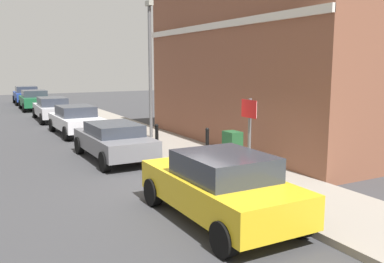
{
  "coord_description": "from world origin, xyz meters",
  "views": [
    {
      "loc": [
        -5.1,
        -9.78,
        3.26
      ],
      "look_at": [
        1.02,
        1.5,
        1.2
      ],
      "focal_mm": 39.04,
      "sensor_mm": 36.0,
      "label": 1
    }
  ],
  "objects": [
    {
      "name": "utility_cabinet",
      "position": [
        1.79,
        0.39,
        0.68
      ],
      "size": [
        0.46,
        0.61,
        1.15
      ],
      "color": "#1E4C28",
      "rests_on": "sidewalk"
    },
    {
      "name": "bollard_near_cabinet",
      "position": [
        1.89,
        2.03,
        0.7
      ],
      "size": [
        0.14,
        0.14,
        1.04
      ],
      "color": "black",
      "rests_on": "sidewalk"
    },
    {
      "name": "car_silver",
      "position": [
        -0.69,
        15.63,
        0.72
      ],
      "size": [
        1.92,
        4.54,
        1.38
      ],
      "rotation": [
        0.0,
        0.0,
        1.54
      ],
      "color": "#B7B7BC",
      "rests_on": "ground"
    },
    {
      "name": "street_sign",
      "position": [
        0.94,
        -1.58,
        1.66
      ],
      "size": [
        0.08,
        0.6,
        2.3
      ],
      "color": "#59595B",
      "rests_on": "sidewalk"
    },
    {
      "name": "ground",
      "position": [
        0.0,
        0.0,
        0.0
      ],
      "size": [
        80.0,
        80.0,
        0.0
      ],
      "primitive_type": "plane",
      "color": "#38383A"
    },
    {
      "name": "car_white",
      "position": [
        -0.62,
        9.92,
        0.71
      ],
      "size": [
        1.94,
        4.1,
        1.35
      ],
      "rotation": [
        0.0,
        0.0,
        1.59
      ],
      "color": "silver",
      "rests_on": "ground"
    },
    {
      "name": "car_blue",
      "position": [
        -0.62,
        27.61,
        0.75
      ],
      "size": [
        2.05,
        4.11,
        1.48
      ],
      "rotation": [
        0.0,
        0.0,
        1.54
      ],
      "color": "navy",
      "rests_on": "ground"
    },
    {
      "name": "lamppost",
      "position": [
        1.85,
        6.76,
        3.3
      ],
      "size": [
        0.2,
        0.44,
        5.72
      ],
      "color": "#59595B",
      "rests_on": "sidewalk"
    },
    {
      "name": "car_yellow",
      "position": [
        -0.56,
        -2.65,
        0.76
      ],
      "size": [
        1.95,
        4.13,
        1.47
      ],
      "rotation": [
        0.0,
        0.0,
        1.57
      ],
      "color": "gold",
      "rests_on": "ground"
    },
    {
      "name": "sidewalk",
      "position": [
        1.86,
        6.0,
        0.07
      ],
      "size": [
        2.68,
        30.0,
        0.15
      ],
      "primitive_type": "cube",
      "color": "gray",
      "rests_on": "ground"
    },
    {
      "name": "car_green",
      "position": [
        -0.72,
        22.33,
        0.75
      ],
      "size": [
        2.03,
        4.05,
        1.43
      ],
      "rotation": [
        0.0,
        0.0,
        1.55
      ],
      "color": "#195933",
      "rests_on": "ground"
    },
    {
      "name": "corner_building",
      "position": [
        7.03,
        3.75,
        3.54
      ],
      "size": [
        7.76,
        11.5,
        7.08
      ],
      "color": "brown",
      "rests_on": "ground"
    },
    {
      "name": "car_grey",
      "position": [
        -0.71,
        3.97,
        0.69
      ],
      "size": [
        1.92,
        4.14,
        1.27
      ],
      "rotation": [
        0.0,
        0.0,
        1.59
      ],
      "color": "slate",
      "rests_on": "ground"
    },
    {
      "name": "bollard_far_kerb",
      "position": [
        0.77,
        3.67,
        0.7
      ],
      "size": [
        0.14,
        0.14,
        1.04
      ],
      "color": "black",
      "rests_on": "sidewalk"
    }
  ]
}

